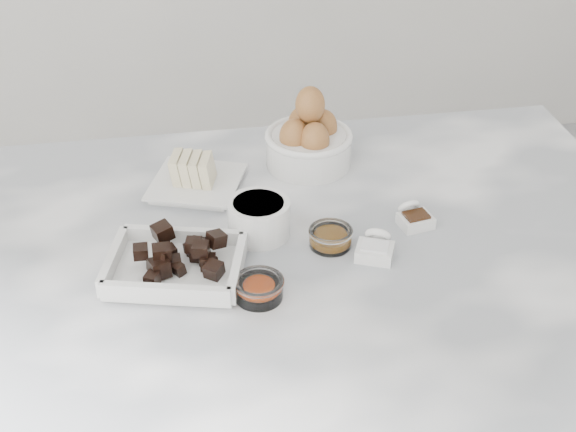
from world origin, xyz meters
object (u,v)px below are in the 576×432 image
object	(u,v)px
sugar_ramekin	(259,217)
honey_bowl	(331,237)
chocolate_dish	(175,263)
salt_spoon	(375,247)
butter_plate	(195,177)
egg_bowl	(309,140)
vanilla_spoon	(414,217)
zest_bowl	(259,287)

from	to	relation	value
sugar_ramekin	honey_bowl	xyz separation A→B (m)	(0.10, -0.05, -0.02)
chocolate_dish	salt_spoon	xyz separation A→B (m)	(0.29, 0.00, -0.01)
sugar_ramekin	salt_spoon	xyz separation A→B (m)	(0.16, -0.08, -0.02)
honey_bowl	salt_spoon	bearing A→B (deg)	-30.17
butter_plate	salt_spoon	distance (m)	0.34
salt_spoon	egg_bowl	bearing A→B (deg)	99.81
butter_plate	egg_bowl	distance (m)	0.21
butter_plate	vanilla_spoon	world-z (taller)	butter_plate
vanilla_spoon	zest_bowl	bearing A→B (deg)	-152.18
butter_plate	chocolate_dish	bearing A→B (deg)	-100.46
zest_bowl	honey_bowl	bearing A→B (deg)	40.27
butter_plate	salt_spoon	world-z (taller)	butter_plate
vanilla_spoon	honey_bowl	bearing A→B (deg)	-166.01
zest_bowl	salt_spoon	size ratio (longest dim) A/B	0.90
chocolate_dish	honey_bowl	bearing A→B (deg)	8.73
honey_bowl	chocolate_dish	bearing A→B (deg)	-171.27
chocolate_dish	sugar_ramekin	distance (m)	0.16
sugar_ramekin	egg_bowl	bearing A→B (deg)	60.07
sugar_ramekin	vanilla_spoon	bearing A→B (deg)	-2.90
zest_bowl	salt_spoon	world-z (taller)	salt_spoon
zest_bowl	vanilla_spoon	world-z (taller)	vanilla_spoon
chocolate_dish	honey_bowl	distance (m)	0.24
zest_bowl	vanilla_spoon	distance (m)	0.30
butter_plate	salt_spoon	size ratio (longest dim) A/B	2.33
chocolate_dish	zest_bowl	world-z (taller)	chocolate_dish
chocolate_dish	egg_bowl	bearing A→B (deg)	48.91
butter_plate	salt_spoon	xyz separation A→B (m)	(0.25, -0.23, -0.01)
vanilla_spoon	egg_bowl	bearing A→B (deg)	121.40
honey_bowl	vanilla_spoon	xyz separation A→B (m)	(0.14, 0.04, -0.00)
sugar_ramekin	honey_bowl	bearing A→B (deg)	-24.82
sugar_ramekin	vanilla_spoon	size ratio (longest dim) A/B	1.42
egg_bowl	honey_bowl	distance (m)	0.25
egg_bowl	honey_bowl	world-z (taller)	egg_bowl
salt_spoon	honey_bowl	bearing A→B (deg)	149.83
chocolate_dish	sugar_ramekin	world-z (taller)	sugar_ramekin
chocolate_dish	sugar_ramekin	size ratio (longest dim) A/B	2.30
honey_bowl	salt_spoon	xyz separation A→B (m)	(0.06, -0.04, -0.00)
butter_plate	sugar_ramekin	xyz separation A→B (m)	(0.09, -0.15, 0.01)
sugar_ramekin	honey_bowl	distance (m)	0.11
honey_bowl	butter_plate	bearing A→B (deg)	133.98
zest_bowl	salt_spoon	distance (m)	0.20
vanilla_spoon	chocolate_dish	bearing A→B (deg)	-169.27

